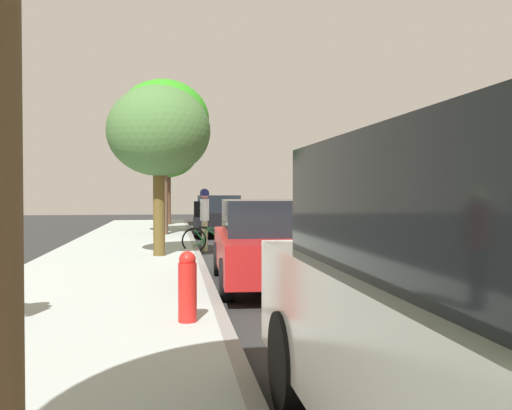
% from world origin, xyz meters
% --- Properties ---
extents(ground, '(55.90, 55.90, 0.00)m').
position_xyz_m(ground, '(0.00, 0.00, 0.00)').
color(ground, '#282828').
extents(sidewalk, '(3.64, 34.94, 0.13)m').
position_xyz_m(sidewalk, '(4.15, 0.00, 0.06)').
color(sidewalk, '#A0A9A4').
rests_on(sidewalk, ground).
extents(curb_edge, '(0.16, 34.94, 0.13)m').
position_xyz_m(curb_edge, '(2.25, 0.00, 0.06)').
color(curb_edge, gray).
rests_on(curb_edge, ground).
extents(lane_stripe_centre, '(0.14, 35.80, 0.01)m').
position_xyz_m(lane_stripe_centre, '(-2.96, 0.43, 0.00)').
color(lane_stripe_centre, white).
rests_on(lane_stripe_centre, ground).
extents(lane_stripe_bike_edge, '(0.12, 34.94, 0.01)m').
position_xyz_m(lane_stripe_bike_edge, '(0.78, 0.00, 0.00)').
color(lane_stripe_bike_edge, white).
rests_on(lane_stripe_bike_edge, ground).
extents(parked_sedan_black_nearest, '(1.94, 4.45, 1.52)m').
position_xyz_m(parked_sedan_black_nearest, '(1.18, -7.74, 0.75)').
color(parked_sedan_black_nearest, black).
rests_on(parked_sedan_black_nearest, ground).
extents(parked_sedan_red_second, '(1.97, 4.46, 1.52)m').
position_xyz_m(parked_sedan_red_second, '(1.18, 3.97, 0.75)').
color(parked_sedan_red_second, maroon).
rests_on(parked_sedan_red_second, ground).
extents(parked_suv_white_mid, '(2.00, 4.72, 1.99)m').
position_xyz_m(parked_suv_white_mid, '(1.08, 11.22, 1.03)').
color(parked_suv_white_mid, white).
rests_on(parked_suv_white_mid, ground).
extents(bicycle_at_curb, '(1.71, 0.46, 0.74)m').
position_xyz_m(bicycle_at_curb, '(1.78, -1.77, 0.36)').
color(bicycle_at_curb, black).
rests_on(bicycle_at_curb, ground).
extents(cyclist_with_backpack, '(0.44, 0.62, 1.75)m').
position_xyz_m(cyclist_with_backpack, '(2.01, -2.23, 1.07)').
color(cyclist_with_backpack, '#C6B284').
rests_on(cyclist_with_backpack, ground).
extents(street_tree_near_cyclist, '(3.00, 3.00, 4.69)m').
position_xyz_m(street_tree_near_cyclist, '(3.18, -13.24, 3.51)').
color(street_tree_near_cyclist, brown).
rests_on(street_tree_near_cyclist, sidewalk).
extents(street_tree_mid_block, '(3.24, 3.24, 5.53)m').
position_xyz_m(street_tree_mid_block, '(3.18, -6.99, 4.23)').
color(street_tree_mid_block, brown).
rests_on(street_tree_mid_block, sidewalk).
extents(street_tree_far_end, '(2.47, 2.47, 4.07)m').
position_xyz_m(street_tree_far_end, '(3.18, -0.01, 3.09)').
color(street_tree_far_end, brown).
rests_on(street_tree_far_end, sidewalk).
extents(fire_hydrant, '(0.22, 0.22, 0.84)m').
position_xyz_m(fire_hydrant, '(2.68, 7.19, 0.55)').
color(fire_hydrant, red).
rests_on(fire_hydrant, sidewalk).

